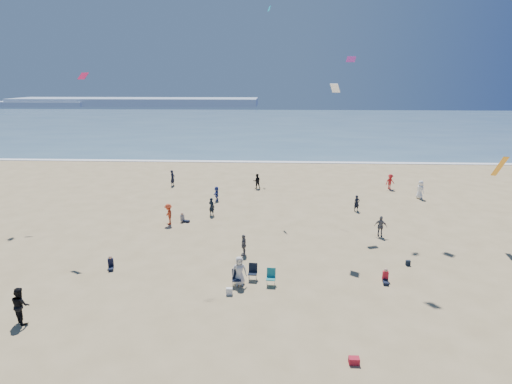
{
  "coord_description": "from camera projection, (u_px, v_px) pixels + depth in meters",
  "views": [
    {
      "loc": [
        2.92,
        -12.03,
        11.74
      ],
      "look_at": [
        2.0,
        8.0,
        6.02
      ],
      "focal_mm": 28.0,
      "sensor_mm": 36.0,
      "label": 1
    }
  ],
  "objects": [
    {
      "name": "ocean",
      "position": [
        263.0,
        124.0,
        106.16
      ],
      "size": [
        220.0,
        100.0,
        0.06
      ],
      "primitive_type": "cube",
      "color": "#476B84",
      "rests_on": "ground"
    },
    {
      "name": "surf_line",
      "position": [
        254.0,
        162.0,
        58.13
      ],
      "size": [
        220.0,
        1.2,
        0.08
      ],
      "primitive_type": "cube",
      "color": "white",
      "rests_on": "ground"
    },
    {
      "name": "headland_far",
      "position": [
        136.0,
        102.0,
        180.42
      ],
      "size": [
        110.0,
        20.0,
        3.2
      ],
      "primitive_type": "cube",
      "color": "#7A8EA8",
      "rests_on": "ground"
    },
    {
      "name": "headland_near",
      "position": [
        44.0,
        104.0,
        177.54
      ],
      "size": [
        40.0,
        14.0,
        2.0
      ],
      "primitive_type": "cube",
      "color": "#7A8EA8",
      "rests_on": "ground"
    },
    {
      "name": "standing_flyers",
      "position": [
        302.0,
        232.0,
        29.24
      ],
      "size": [
        29.36,
        36.94,
        1.88
      ],
      "color": "red",
      "rests_on": "ground"
    },
    {
      "name": "seated_group",
      "position": [
        256.0,
        309.0,
        20.3
      ],
      "size": [
        17.95,
        26.99,
        0.84
      ],
      "color": "silver",
      "rests_on": "ground"
    },
    {
      "name": "chair_cluster",
      "position": [
        253.0,
        276.0,
        23.54
      ],
      "size": [
        2.65,
        1.45,
        1.0
      ],
      "color": "black",
      "rests_on": "ground"
    },
    {
      "name": "white_tote",
      "position": [
        229.0,
        291.0,
        22.45
      ],
      "size": [
        0.35,
        0.2,
        0.4
      ],
      "primitive_type": "cube",
      "color": "white",
      "rests_on": "ground"
    },
    {
      "name": "black_backpack",
      "position": [
        272.0,
        275.0,
        24.3
      ],
      "size": [
        0.3,
        0.22,
        0.38
      ],
      "primitive_type": "cube",
      "color": "black",
      "rests_on": "ground"
    },
    {
      "name": "cooler",
      "position": [
        354.0,
        361.0,
        17.01
      ],
      "size": [
        0.45,
        0.3,
        0.3
      ],
      "primitive_type": "cube",
      "color": "#AB182A",
      "rests_on": "ground"
    },
    {
      "name": "navy_bag",
      "position": [
        408.0,
        263.0,
        25.98
      ],
      "size": [
        0.28,
        0.18,
        0.34
      ],
      "primitive_type": "cube",
      "color": "black",
      "rests_on": "ground"
    },
    {
      "name": "kites_aloft",
      "position": [
        373.0,
        40.0,
        23.89
      ],
      "size": [
        42.2,
        43.41,
        30.38
      ],
      "color": "#F371D8",
      "rests_on": "ground"
    }
  ]
}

